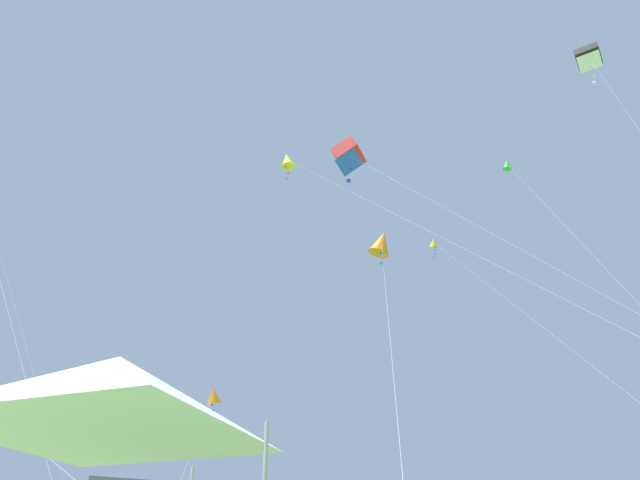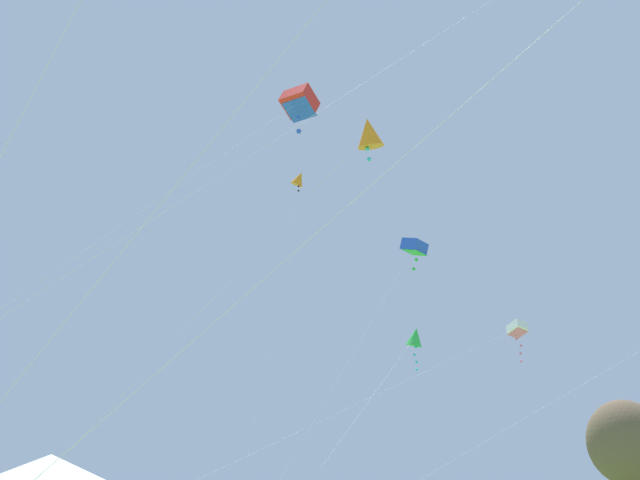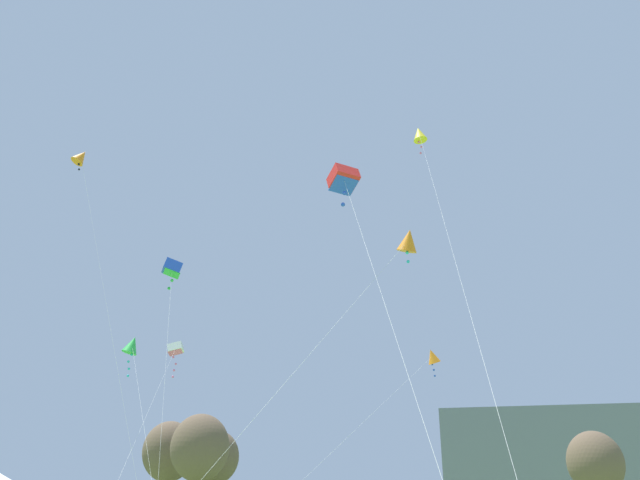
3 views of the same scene
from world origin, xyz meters
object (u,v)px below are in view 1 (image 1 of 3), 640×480
Objects in this scene: kite_yellow_diamond_6 at (434,243)px; kite_yellow_diamond_4 at (288,161)px; kite_black_box_9 at (588,58)px; kite_orange_diamond_10 at (214,396)px; kite_orange_diamond_0 at (381,243)px; kite_red_box_3 at (349,156)px; festival_tent at (114,395)px; kite_green_diamond_2 at (508,165)px.

kite_yellow_diamond_4 is at bearing -160.31° from kite_yellow_diamond_6.
kite_orange_diamond_10 is (-16.53, 16.59, -18.34)m from kite_black_box_9.
kite_orange_diamond_10 is (-0.72, 17.22, -1.27)m from kite_orange_diamond_0.
kite_orange_diamond_0 is 17.28m from kite_orange_diamond_10.
kite_orange_diamond_10 is at bearing 85.74° from kite_red_box_3.
kite_orange_diamond_10 is at bearing 71.14° from festival_tent.
kite_green_diamond_2 is at bearing 33.75° from festival_tent.
kite_yellow_diamond_6 is (22.61, 22.19, 19.14)m from festival_tent.
kite_orange_diamond_0 reaches higher than festival_tent.
kite_green_diamond_2 is (15.99, 8.64, 14.50)m from kite_orange_diamond_0.
kite_orange_diamond_10 is at bearing 92.39° from kite_orange_diamond_0.
kite_red_box_3 is at bearing -94.26° from kite_orange_diamond_10.
kite_red_box_3 is (-18.11, -10.24, -12.41)m from kite_green_diamond_2.
kite_green_diamond_2 is at bearing -1.74° from kite_yellow_diamond_4.
kite_red_box_3 is at bearing -150.50° from kite_green_diamond_2.
kite_yellow_diamond_4 is (9.45, 17.48, 18.74)m from festival_tent.
kite_orange_diamond_0 is at bearing -89.95° from kite_yellow_diamond_4.
kite_black_box_9 is at bearing 7.12° from kite_red_box_3.
kite_orange_diamond_10 is (-0.71, 8.09, -11.17)m from kite_yellow_diamond_4.
kite_orange_diamond_0 is at bearing -133.55° from kite_yellow_diamond_6.
kite_orange_diamond_10 is at bearing 95.03° from kite_yellow_diamond_4.
festival_tent is 0.17× the size of kite_yellow_diamond_4.
kite_orange_diamond_0 is at bearing 37.06° from kite_red_box_3.
kite_orange_diamond_0 is at bearing -87.61° from kite_orange_diamond_10.
kite_black_box_9 reaches higher than kite_green_diamond_2.
festival_tent is 0.15× the size of kite_green_diamond_2.
kite_green_diamond_2 is 0.91× the size of kite_black_box_9.
kite_yellow_diamond_6 is at bearing 44.47° from festival_tent.
kite_green_diamond_2 is 1.14× the size of kite_yellow_diamond_4.
kite_yellow_diamond_4 is (2.11, 10.73, 7.81)m from kite_red_box_3.
kite_orange_diamond_0 is 21.70m from kite_yellow_diamond_6.
kite_black_box_9 is (17.93, 2.24, 14.98)m from kite_red_box_3.
festival_tent is at bearing -138.54° from kite_orange_diamond_0.
kite_green_diamond_2 is at bearing -27.18° from kite_orange_diamond_10.
kite_black_box_9 reaches higher than kite_yellow_diamond_4.
kite_yellow_diamond_6 is 15.07m from kite_black_box_9.
festival_tent is at bearing -146.25° from kite_green_diamond_2.
festival_tent is 37.29m from kite_black_box_9.
kite_black_box_9 is at bearing -28.22° from kite_yellow_diamond_4.
kite_orange_diamond_0 is 0.55× the size of kite_yellow_diamond_6.
kite_green_diamond_2 reaches higher than kite_orange_diamond_10.
kite_black_box_9 is 1.51× the size of kite_orange_diamond_10.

